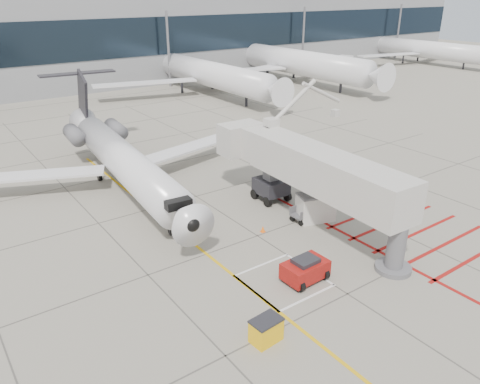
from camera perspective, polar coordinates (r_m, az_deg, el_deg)
ground_plane at (r=28.85m, az=7.05°, el=-8.45°), size 260.00×260.00×0.00m
regional_jet at (r=36.48m, az=-13.09°, el=4.92°), size 26.31×31.94×7.85m
jet_bridge at (r=31.33m, az=10.25°, el=1.52°), size 9.42×18.59×7.30m
pushback_tug at (r=26.88m, az=7.94°, el=-9.26°), size 2.59×1.67×1.49m
spill_bin at (r=22.72m, az=3.20°, el=-16.46°), size 1.48×1.05×1.23m
baggage_cart at (r=33.47m, az=7.83°, el=-2.59°), size 1.88×1.24×1.16m
ground_power_unit at (r=33.53m, az=9.19°, el=-1.83°), size 2.87×2.20×2.01m
cone_nose at (r=31.68m, az=-6.31°, el=-4.83°), size 0.32×0.32×0.44m
cone_side at (r=31.88m, az=2.81°, el=-4.52°), size 0.31×0.31×0.44m
terminal_building at (r=92.10m, az=-19.41°, el=17.19°), size 180.00×28.00×14.00m
terminal_glass_band at (r=78.74m, az=-16.26°, el=17.43°), size 180.00×0.10×6.00m
bg_aircraft_c at (r=75.11m, az=-4.57°, el=16.20°), size 34.07×37.85×11.36m
bg_aircraft_d at (r=85.53m, az=6.08°, el=17.42°), size 37.52×41.69×12.51m
bg_aircraft_e at (r=114.22m, az=21.18°, el=17.16°), size 32.51×36.13×10.84m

